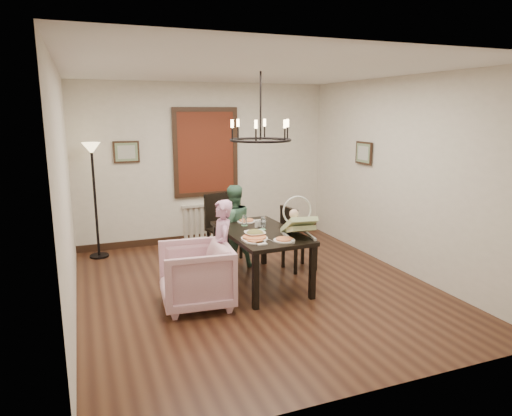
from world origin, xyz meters
TOP-DOWN VIEW (x-y plane):
  - room_shell at (0.00, 0.37)m, footprint 4.51×5.00m
  - dining_table at (0.11, 0.13)m, footprint 0.95×1.62m
  - chair_far at (-0.01, 1.38)m, footprint 0.57×0.57m
  - chair_right at (0.87, 0.47)m, footprint 0.47×0.47m
  - armchair at (-0.88, -0.27)m, footprint 0.91×0.89m
  - elderly_woman at (-0.50, -0.11)m, footprint 0.30×0.41m
  - seated_man at (-0.02, 0.91)m, footprint 0.55×0.45m
  - baby_bouncer at (0.45, -0.33)m, footprint 0.48×0.61m
  - salad_bowl at (-0.06, -0.12)m, footprint 0.32×0.32m
  - pizza_platter at (-0.11, -0.23)m, footprint 0.34×0.34m
  - drinking_glass at (0.20, 0.24)m, footprint 0.07×0.07m
  - window_blinds at (0.00, 2.46)m, footprint 1.00×0.03m
  - radiator at (0.00, 2.48)m, footprint 0.92×0.12m
  - picture_back at (-1.35, 2.47)m, footprint 0.42×0.03m
  - picture_right at (2.21, 0.90)m, footprint 0.03×0.42m
  - floor_lamp at (-1.90, 2.15)m, footprint 0.30×0.30m
  - chandelier at (0.11, 0.13)m, footprint 0.80×0.80m

SIDE VIEW (x-z plane):
  - radiator at x=0.00m, z-range 0.04..0.66m
  - armchair at x=-0.88m, z-range 0.00..0.77m
  - chair_right at x=0.87m, z-range 0.00..0.97m
  - elderly_woman at x=-0.50m, z-range 0.00..1.04m
  - seated_man at x=-0.02m, z-range 0.00..1.04m
  - chair_far at x=-0.01m, z-range 0.00..1.04m
  - dining_table at x=0.11m, z-range 0.29..1.03m
  - pizza_platter at x=-0.11m, z-range 0.74..0.78m
  - salad_bowl at x=-0.06m, z-range 0.74..0.82m
  - drinking_glass at x=0.20m, z-range 0.74..0.89m
  - floor_lamp at x=-1.90m, z-range 0.00..1.80m
  - baby_bouncer at x=0.45m, z-range 0.74..1.11m
  - room_shell at x=0.00m, z-range -0.01..2.80m
  - window_blinds at x=0.00m, z-range 0.90..2.30m
  - picture_back at x=-1.35m, z-range 1.47..1.83m
  - picture_right at x=2.21m, z-range 1.47..1.83m
  - chandelier at x=0.11m, z-range 1.93..1.97m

